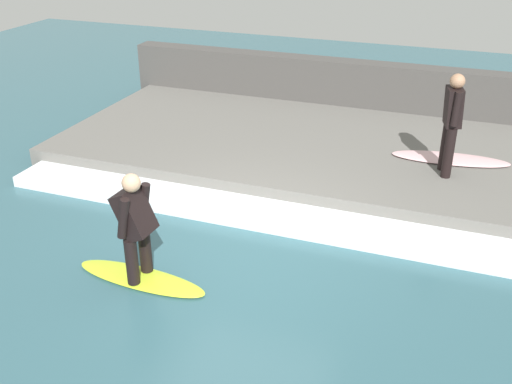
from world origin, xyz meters
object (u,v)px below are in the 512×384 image
object	(u,v)px
surfer_riding	(135,222)
surfer_waiting_near	(452,119)
surfboard_riding	(141,278)
surfboard_waiting_near	(450,159)

from	to	relation	value
surfer_riding	surfer_waiting_near	size ratio (longest dim) A/B	0.87
surfboard_riding	surfboard_waiting_near	bearing A→B (deg)	-37.40
surfer_waiting_near	surfboard_waiting_near	size ratio (longest dim) A/B	0.82
surfer_riding	surfboard_waiting_near	world-z (taller)	surfer_riding
surfer_riding	surfboard_waiting_near	size ratio (longest dim) A/B	0.72
surfer_waiting_near	surfboard_waiting_near	bearing A→B (deg)	-6.13
surfer_waiting_near	surfboard_riding	bearing A→B (deg)	139.30
surfer_riding	surfboard_waiting_near	distance (m)	5.81
surfboard_waiting_near	surfboard_riding	bearing A→B (deg)	142.60
surfboard_riding	surfboard_waiting_near	xyz separation A→B (m)	(4.60, -3.51, 0.37)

